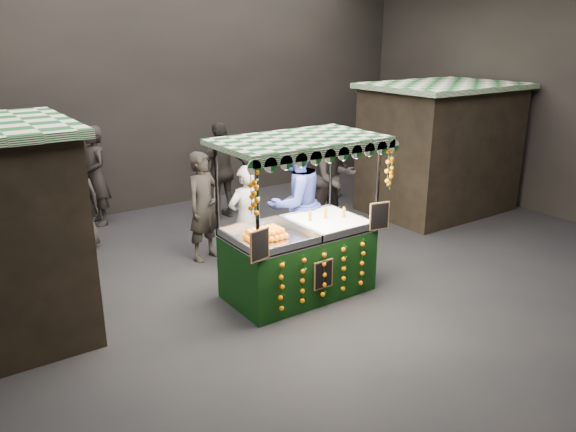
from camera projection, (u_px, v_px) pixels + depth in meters
ground at (309, 285)px, 8.27m from camera, size 12.00×12.00×0.00m
market_hall at (313, 46)px, 7.21m from camera, size 12.10×10.10×5.05m
neighbour_stall_right at (439, 148)px, 11.41m from camera, size 3.00×2.20×2.60m
juice_stall at (300, 248)px, 7.79m from camera, size 2.32×1.36×2.24m
vendor_grey at (246, 219)px, 8.55m from camera, size 0.64×0.45×1.68m
vendor_blue at (295, 203)px, 8.59m from camera, size 1.14×0.95×2.11m
shopper_0 at (204, 207)px, 8.98m from camera, size 0.76×0.63×1.79m
shopper_1 at (334, 178)px, 10.40m from camera, size 0.99×0.80×1.94m
shopper_2 at (222, 171)px, 11.00m from camera, size 1.14×0.51×1.92m
shopper_3 at (337, 164)px, 12.41m from camera, size 1.15×1.00×1.55m
shopper_4 at (76, 202)px, 9.38m from camera, size 0.90×0.66×1.69m
shopper_5 at (388, 156)px, 12.82m from camera, size 0.94×1.66×1.71m
shopper_6 at (96, 176)px, 10.63m from camera, size 0.52×0.73×1.90m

